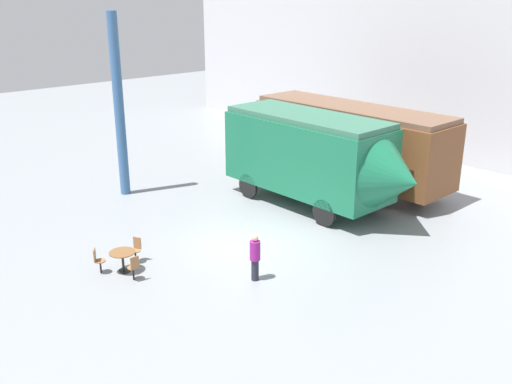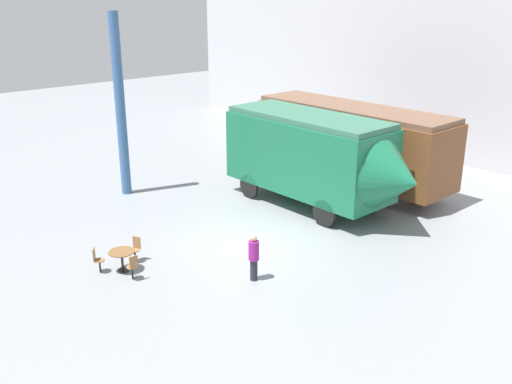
# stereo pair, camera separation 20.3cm
# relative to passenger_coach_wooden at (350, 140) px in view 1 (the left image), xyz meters

# --- Properties ---
(ground_plane) EXTENTS (80.00, 80.00, 0.00)m
(ground_plane) POSITION_rel_passenger_coach_wooden_xyz_m (1.98, -8.13, -2.17)
(ground_plane) COLOR gray
(backdrop_wall) EXTENTS (44.00, 0.15, 9.00)m
(backdrop_wall) POSITION_rel_passenger_coach_wooden_xyz_m (1.98, 7.08, 2.33)
(backdrop_wall) COLOR silver
(backdrop_wall) RESTS_ON ground_plane
(passenger_coach_wooden) EXTENTS (9.93, 2.76, 3.79)m
(passenger_coach_wooden) POSITION_rel_passenger_coach_wooden_xyz_m (0.00, 0.00, 0.00)
(passenger_coach_wooden) COLOR brown
(passenger_coach_wooden) RESTS_ON ground_plane
(streamlined_locomotive) EXTENTS (9.07, 2.82, 3.94)m
(streamlined_locomotive) POSITION_rel_passenger_coach_wooden_xyz_m (1.14, -3.47, 0.11)
(streamlined_locomotive) COLOR #196B47
(streamlined_locomotive) RESTS_ON ground_plane
(cafe_table_near) EXTENTS (0.85, 0.85, 0.71)m
(cafe_table_near) POSITION_rel_passenger_coach_wooden_xyz_m (0.78, -12.62, -1.62)
(cafe_table_near) COLOR black
(cafe_table_near) RESTS_ON ground_plane
(cafe_chair_0) EXTENTS (0.40, 0.40, 0.87)m
(cafe_chair_0) POSITION_rel_passenger_coach_wooden_xyz_m (0.33, -13.28, -1.67)
(cafe_chair_0) COLOR black
(cafe_chair_0) RESTS_ON ground_plane
(cafe_chair_1) EXTENTS (0.36, 0.36, 0.87)m
(cafe_chair_1) POSITION_rel_passenger_coach_wooden_xyz_m (1.58, -12.68, -1.67)
(cafe_chair_1) COLOR black
(cafe_chair_1) RESTS_ON ground_plane
(cafe_chair_2) EXTENTS (0.38, 0.40, 0.87)m
(cafe_chair_2) POSITION_rel_passenger_coach_wooden_xyz_m (0.44, -11.90, -1.67)
(cafe_chair_2) COLOR black
(cafe_chair_2) RESTS_ON ground_plane
(visitor_person) EXTENTS (0.34, 0.34, 1.55)m
(visitor_person) POSITION_rel_passenger_coach_wooden_xyz_m (4.13, -9.82, -1.34)
(visitor_person) COLOR #262633
(visitor_person) RESTS_ON ground_plane
(support_pillar) EXTENTS (0.44, 0.44, 8.00)m
(support_pillar) POSITION_rel_passenger_coach_wooden_xyz_m (-6.02, -8.56, 1.83)
(support_pillar) COLOR #386093
(support_pillar) RESTS_ON ground_plane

